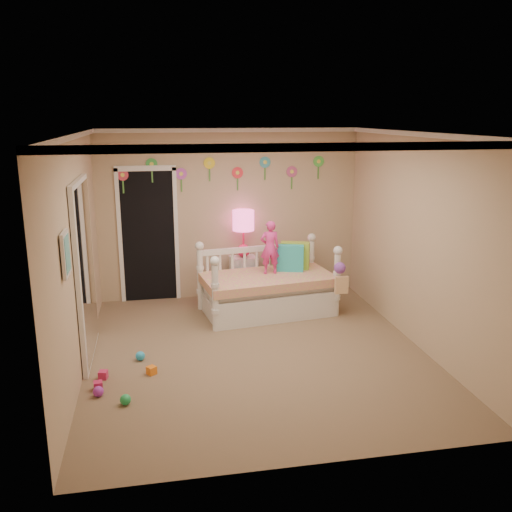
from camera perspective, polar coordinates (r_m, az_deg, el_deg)
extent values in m
cube|color=#7F684C|center=(6.75, 0.11, -9.96)|extent=(4.00, 4.50, 0.01)
cube|color=white|center=(6.15, 0.12, 12.66)|extent=(4.00, 4.50, 0.01)
cube|color=tan|center=(8.50, -2.73, 4.34)|extent=(4.00, 0.01, 2.60)
cube|color=tan|center=(6.28, -18.11, -0.02)|extent=(0.01, 4.50, 2.60)
cube|color=tan|center=(6.97, 16.48, 1.50)|extent=(0.01, 4.50, 2.60)
cube|color=#29C2D1|center=(8.04, 3.58, -0.22)|extent=(0.41, 0.24, 0.39)
cube|color=#9EC63C|center=(8.17, 4.07, 0.07)|extent=(0.45, 0.29, 0.40)
imported|color=#F6379C|center=(7.85, 1.45, 0.91)|extent=(0.28, 0.19, 0.77)
cube|color=white|center=(8.58, -1.29, -2.22)|extent=(0.43, 0.35, 0.66)
sphere|color=#ED1F53|center=(8.47, -1.31, 0.56)|extent=(0.20, 0.20, 0.20)
cylinder|color=#ED1F53|center=(8.42, -1.32, 1.95)|extent=(0.03, 0.03, 0.42)
cylinder|color=#FF4C9D|center=(8.37, -1.33, 3.72)|extent=(0.33, 0.33, 0.31)
cube|color=black|center=(8.46, -11.11, 2.20)|extent=(0.90, 0.04, 2.07)
cube|color=white|center=(6.63, -17.29, -1.46)|extent=(0.07, 1.30, 2.10)
cube|color=white|center=(5.35, -19.16, 0.21)|extent=(0.05, 0.34, 0.42)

